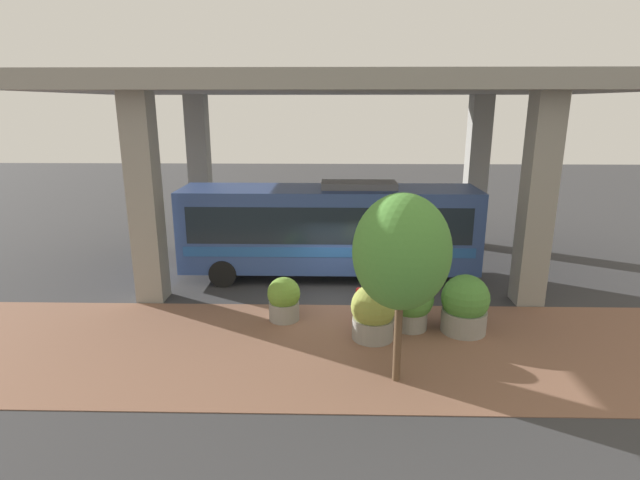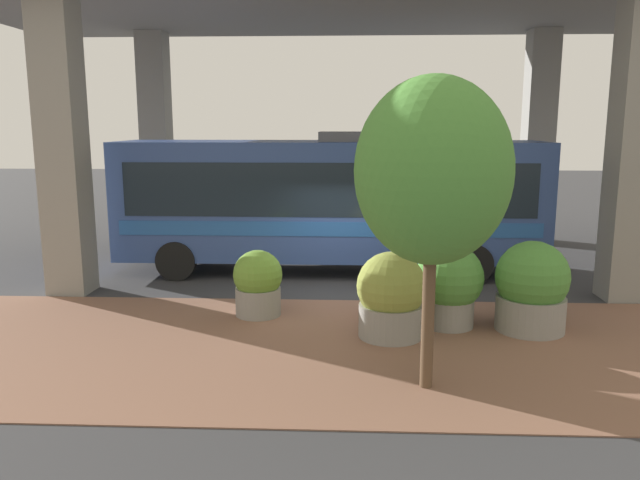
% 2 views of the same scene
% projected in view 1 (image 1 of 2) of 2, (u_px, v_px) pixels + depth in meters
% --- Properties ---
extents(ground_plane, '(80.00, 80.00, 0.00)m').
position_uv_depth(ground_plane, '(339.00, 306.00, 16.48)').
color(ground_plane, '#38383A').
rests_on(ground_plane, ground).
extents(sidewalk_strip, '(6.00, 40.00, 0.02)m').
position_uv_depth(sidewalk_strip, '(340.00, 348.00, 13.59)').
color(sidewalk_strip, '#845B47').
rests_on(sidewalk_strip, ground).
extents(overpass, '(9.40, 20.64, 7.44)m').
position_uv_depth(overpass, '(339.00, 101.00, 18.61)').
color(overpass, gray).
rests_on(overpass, ground).
extents(bus, '(2.58, 10.95, 3.69)m').
position_uv_depth(bus, '(329.00, 226.00, 18.71)').
color(bus, '#334C8C').
rests_on(bus, ground).
extents(fire_hydrant, '(0.41, 0.20, 1.07)m').
position_uv_depth(fire_hydrant, '(358.00, 304.00, 15.24)').
color(fire_hydrant, '#B21919').
rests_on(fire_hydrant, ground).
extents(planter_front, '(1.01, 1.01, 1.37)m').
position_uv_depth(planter_front, '(284.00, 299.00, 15.23)').
color(planter_front, gray).
rests_on(planter_front, ground).
extents(planter_middle, '(1.27, 1.27, 1.61)m').
position_uv_depth(planter_middle, '(373.00, 313.00, 13.98)').
color(planter_middle, gray).
rests_on(planter_middle, ground).
extents(planter_back, '(1.31, 1.31, 1.64)m').
position_uv_depth(planter_back, '(411.00, 302.00, 14.59)').
color(planter_back, gray).
rests_on(planter_back, ground).
extents(planter_extra, '(1.37, 1.37, 1.74)m').
position_uv_depth(planter_extra, '(465.00, 305.00, 14.38)').
color(planter_extra, gray).
rests_on(planter_extra, ground).
extents(street_tree_near, '(2.23, 2.23, 4.58)m').
position_uv_depth(street_tree_near, '(402.00, 252.00, 11.19)').
color(street_tree_near, brown).
rests_on(street_tree_near, ground).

